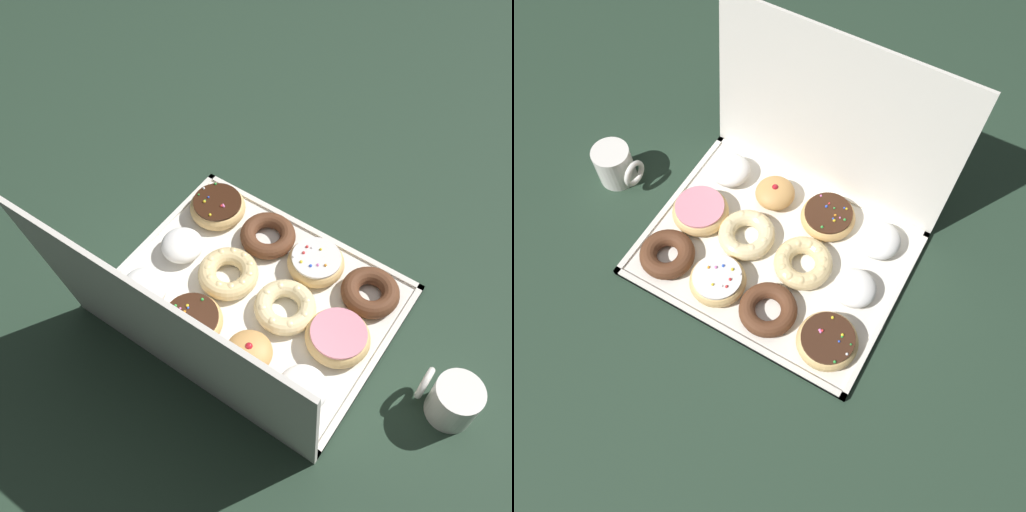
# 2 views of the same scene
# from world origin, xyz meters

# --- Properties ---
(ground_plane) EXTENTS (3.00, 3.00, 0.00)m
(ground_plane) POSITION_xyz_m (0.00, 0.00, 0.00)
(ground_plane) COLOR #233828
(donut_box) EXTENTS (0.52, 0.40, 0.01)m
(donut_box) POSITION_xyz_m (0.00, 0.00, 0.01)
(donut_box) COLOR silver
(donut_box) RESTS_ON ground
(box_lid_open) EXTENTS (0.52, 0.06, 0.37)m
(box_lid_open) POSITION_xyz_m (0.00, 0.23, 0.19)
(box_lid_open) COLOR silver
(box_lid_open) RESTS_ON ground
(chocolate_cake_ring_donut_0) EXTENTS (0.11, 0.11, 0.04)m
(chocolate_cake_ring_donut_0) POSITION_xyz_m (-0.18, -0.12, 0.03)
(chocolate_cake_ring_donut_0) COLOR #59331E
(chocolate_cake_ring_donut_0) RESTS_ON donut_box
(sprinkle_donut_1) EXTENTS (0.11, 0.11, 0.04)m
(sprinkle_donut_1) POSITION_xyz_m (-0.06, -0.12, 0.03)
(sprinkle_donut_1) COLOR #E5B770
(sprinkle_donut_1) RESTS_ON donut_box
(chocolate_cake_ring_donut_2) EXTENTS (0.11, 0.11, 0.03)m
(chocolate_cake_ring_donut_2) POSITION_xyz_m (0.06, -0.12, 0.03)
(chocolate_cake_ring_donut_2) COLOR #59331E
(chocolate_cake_ring_donut_2) RESTS_ON donut_box
(sprinkle_donut_3) EXTENTS (0.12, 0.12, 0.04)m
(sprinkle_donut_3) POSITION_xyz_m (0.18, -0.12, 0.03)
(sprinkle_donut_3) COLOR #E5B770
(sprinkle_donut_3) RESTS_ON donut_box
(pink_frosted_donut_4) EXTENTS (0.12, 0.12, 0.04)m
(pink_frosted_donut_4) POSITION_xyz_m (-0.18, -0.00, 0.03)
(pink_frosted_donut_4) COLOR #E5B770
(pink_frosted_donut_4) RESTS_ON donut_box
(cruller_donut_5) EXTENTS (0.12, 0.12, 0.04)m
(cruller_donut_5) POSITION_xyz_m (-0.07, 0.00, 0.03)
(cruller_donut_5) COLOR beige
(cruller_donut_5) RESTS_ON donut_box
(cruller_donut_6) EXTENTS (0.12, 0.12, 0.04)m
(cruller_donut_6) POSITION_xyz_m (0.07, -0.00, 0.03)
(cruller_donut_6) COLOR #EACC8C
(cruller_donut_6) RESTS_ON donut_box
(powdered_filled_donut_7) EXTENTS (0.09, 0.09, 0.04)m
(powdered_filled_donut_7) POSITION_xyz_m (0.18, 0.00, 0.03)
(powdered_filled_donut_7) COLOR white
(powdered_filled_donut_7) RESTS_ON donut_box
(powdered_filled_donut_8) EXTENTS (0.09, 0.09, 0.05)m
(powdered_filled_donut_8) POSITION_xyz_m (-0.18, 0.12, 0.03)
(powdered_filled_donut_8) COLOR white
(powdered_filled_donut_8) RESTS_ON donut_box
(jelly_filled_donut_9) EXTENTS (0.09, 0.09, 0.05)m
(jelly_filled_donut_9) POSITION_xyz_m (-0.07, 0.12, 0.03)
(jelly_filled_donut_9) COLOR tan
(jelly_filled_donut_9) RESTS_ON donut_box
(sprinkle_donut_10) EXTENTS (0.12, 0.12, 0.04)m
(sprinkle_donut_10) POSITION_xyz_m (0.06, 0.12, 0.03)
(sprinkle_donut_10) COLOR tan
(sprinkle_donut_10) RESTS_ON donut_box
(powdered_filled_donut_11) EXTENTS (0.09, 0.09, 0.05)m
(powdered_filled_donut_11) POSITION_xyz_m (0.18, 0.12, 0.03)
(powdered_filled_donut_11) COLOR white
(powdered_filled_donut_11) RESTS_ON donut_box
(coffee_mug) EXTENTS (0.10, 0.08, 0.09)m
(coffee_mug) POSITION_xyz_m (-0.40, 0.00, 0.05)
(coffee_mug) COLOR white
(coffee_mug) RESTS_ON ground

